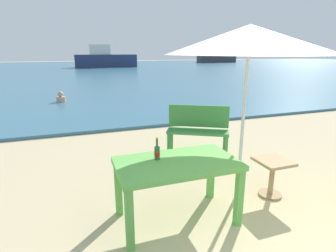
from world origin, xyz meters
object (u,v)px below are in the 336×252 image
object	(u,v)px
patio_umbrella	(249,40)
boat_sailboat	(105,59)
beer_bottle_amber	(157,152)
boat_barge	(216,57)
swimmer_person	(61,98)
bench_green_right	(198,126)
side_table_wood	(272,172)
picnic_table_green	(177,170)

from	to	relation	value
patio_umbrella	boat_sailboat	bearing A→B (deg)	86.44
beer_bottle_amber	boat_sailboat	bearing A→B (deg)	84.26
boat_sailboat	patio_umbrella	bearing A→B (deg)	-93.56
beer_bottle_amber	boat_barge	xyz separation A→B (m)	(23.50, 40.56, 0.13)
boat_sailboat	swimmer_person	bearing A→B (deg)	-100.86
bench_green_right	swimmer_person	size ratio (longest dim) A/B	2.99
patio_umbrella	bench_green_right	world-z (taller)	patio_umbrella
boat_barge	bench_green_right	bearing A→B (deg)	-119.70
side_table_wood	swimmer_person	size ratio (longest dim) A/B	1.32
patio_umbrella	swimmer_person	size ratio (longest dim) A/B	5.61
picnic_table_green	side_table_wood	size ratio (longest dim) A/B	2.59
picnic_table_green	boat_barge	world-z (taller)	boat_barge
side_table_wood	swimmer_person	distance (m)	8.93
boat_barge	picnic_table_green	bearing A→B (deg)	-119.80
bench_green_right	boat_sailboat	size ratio (longest dim) A/B	0.17
picnic_table_green	beer_bottle_amber	xyz separation A→B (m)	(-0.20, 0.13, 0.20)
side_table_wood	boat_barge	xyz separation A→B (m)	(21.84, 40.61, 0.63)
patio_umbrella	bench_green_right	bearing A→B (deg)	83.89
picnic_table_green	boat_barge	bearing A→B (deg)	60.20
beer_bottle_amber	patio_umbrella	size ratio (longest dim) A/B	0.12
beer_bottle_amber	swimmer_person	xyz separation A→B (m)	(-1.33, 8.36, -0.61)
picnic_table_green	beer_bottle_amber	bearing A→B (deg)	146.99
patio_umbrella	swimmer_person	bearing A→B (deg)	107.31
bench_green_right	swimmer_person	xyz separation A→B (m)	(-2.75, 6.51, -0.30)
bench_green_right	boat_sailboat	bearing A→B (deg)	86.58
boat_sailboat	picnic_table_green	bearing A→B (deg)	-95.37
side_table_wood	boat_sailboat	distance (m)	32.23
side_table_wood	bench_green_right	size ratio (longest dim) A/B	0.44
beer_bottle_amber	patio_umbrella	xyz separation A→B (m)	(1.24, 0.12, 1.26)
picnic_table_green	side_table_wood	distance (m)	1.49
beer_bottle_amber	bench_green_right	world-z (taller)	beer_bottle_amber
bench_green_right	patio_umbrella	bearing A→B (deg)	-96.11
patio_umbrella	boat_sailboat	distance (m)	32.09
swimmer_person	boat_barge	xyz separation A→B (m)	(24.83, 32.20, 0.74)
side_table_wood	bench_green_right	distance (m)	1.93
beer_bottle_amber	swimmer_person	bearing A→B (deg)	99.04
beer_bottle_amber	patio_umbrella	distance (m)	1.77
bench_green_right	boat_barge	bearing A→B (deg)	60.30
side_table_wood	swimmer_person	world-z (taller)	side_table_wood
swimmer_person	bench_green_right	bearing A→B (deg)	-67.08
beer_bottle_amber	patio_umbrella	world-z (taller)	patio_umbrella
boat_barge	side_table_wood	bearing A→B (deg)	-118.27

